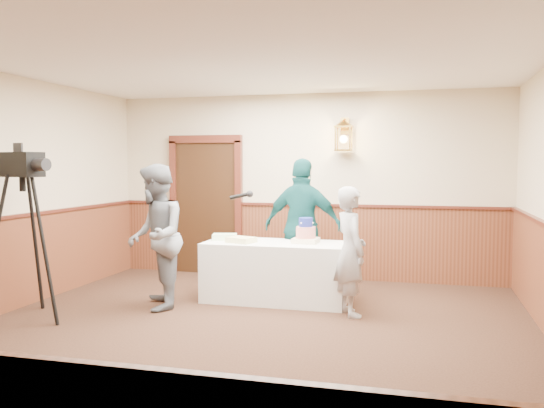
% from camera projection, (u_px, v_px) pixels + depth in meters
% --- Properties ---
extents(ground, '(7.00, 7.00, 0.00)m').
position_uv_depth(ground, '(232.00, 347.00, 5.49)').
color(ground, black).
rests_on(ground, ground).
extents(room_shell, '(6.02, 7.02, 2.81)m').
position_uv_depth(room_shell, '(241.00, 186.00, 5.83)').
color(room_shell, beige).
rests_on(room_shell, ground).
extents(display_table, '(1.80, 0.80, 0.75)m').
position_uv_depth(display_table, '(276.00, 272.00, 7.31)').
color(display_table, silver).
rests_on(display_table, ground).
extents(tiered_cake, '(0.32, 0.32, 0.32)m').
position_uv_depth(tiered_cake, '(306.00, 233.00, 7.22)').
color(tiered_cake, '#FDF0C6').
rests_on(tiered_cake, display_table).
extents(sheet_cake_yellow, '(0.39, 0.34, 0.07)m').
position_uv_depth(sheet_cake_yellow, '(241.00, 240.00, 7.26)').
color(sheet_cake_yellow, '#E5E489').
rests_on(sheet_cake_yellow, display_table).
extents(sheet_cake_green, '(0.36, 0.32, 0.07)m').
position_uv_depth(sheet_cake_green, '(225.00, 237.00, 7.55)').
color(sheet_cake_green, '#C6F0A9').
rests_on(sheet_cake_green, display_table).
extents(interviewer, '(1.60, 1.05, 1.74)m').
position_uv_depth(interviewer, '(155.00, 237.00, 6.88)').
color(interviewer, slate).
rests_on(interviewer, ground).
extents(baker, '(0.57, 0.65, 1.49)m').
position_uv_depth(baker, '(350.00, 251.00, 6.59)').
color(baker, '#9E9FA3').
rests_on(baker, ground).
extents(assistant_p, '(1.11, 0.56, 1.82)m').
position_uv_depth(assistant_p, '(303.00, 227.00, 7.64)').
color(assistant_p, '#11484A').
rests_on(assistant_p, ground).
extents(tv_camera_rig, '(0.74, 0.68, 1.87)m').
position_uv_depth(tv_camera_rig, '(25.00, 245.00, 6.39)').
color(tv_camera_rig, black).
rests_on(tv_camera_rig, ground).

